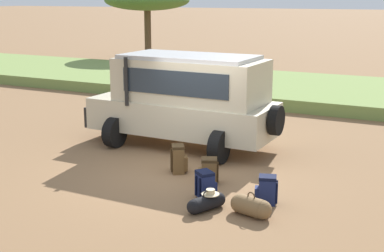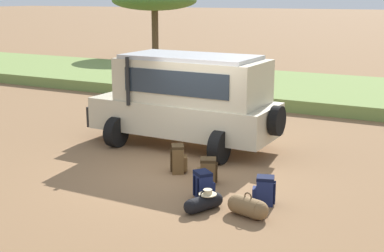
# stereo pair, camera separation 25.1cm
# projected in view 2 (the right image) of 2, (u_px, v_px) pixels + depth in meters

# --- Properties ---
(ground_plane) EXTENTS (320.00, 320.00, 0.00)m
(ground_plane) POSITION_uv_depth(u_px,v_px,m) (178.00, 174.00, 12.08)
(ground_plane) COLOR olive
(grass_bank) EXTENTS (120.00, 7.00, 0.44)m
(grass_bank) POSITION_uv_depth(u_px,v_px,m) (312.00, 90.00, 21.44)
(grass_bank) COLOR olive
(grass_bank) RESTS_ON ground_plane
(safari_vehicle) EXTENTS (5.37, 2.78, 2.44)m
(safari_vehicle) POSITION_uv_depth(u_px,v_px,m) (188.00, 98.00, 14.01)
(safari_vehicle) COLOR beige
(safari_vehicle) RESTS_ON ground_plane
(backpack_beside_front_wheel) EXTENTS (0.48, 0.48, 0.54)m
(backpack_beside_front_wheel) POSITION_uv_depth(u_px,v_px,m) (203.00, 185.00, 10.62)
(backpack_beside_front_wheel) COLOR navy
(backpack_beside_front_wheel) RESTS_ON ground_plane
(backpack_cluster_center) EXTENTS (0.48, 0.39, 0.56)m
(backpack_cluster_center) POSITION_uv_depth(u_px,v_px,m) (264.00, 191.00, 10.26)
(backpack_cluster_center) COLOR navy
(backpack_cluster_center) RESTS_ON ground_plane
(backpack_near_rear_wheel) EXTENTS (0.49, 0.44, 0.55)m
(backpack_near_rear_wheel) POSITION_uv_depth(u_px,v_px,m) (208.00, 171.00, 11.42)
(backpack_near_rear_wheel) COLOR brown
(backpack_near_rear_wheel) RESTS_ON ground_plane
(backpack_outermost) EXTENTS (0.47, 0.47, 0.64)m
(backpack_outermost) POSITION_uv_depth(u_px,v_px,m) (178.00, 159.00, 12.10)
(backpack_outermost) COLOR brown
(backpack_outermost) RESTS_ON ground_plane
(duffel_bag_low_black_case) EXTENTS (0.52, 0.82, 0.39)m
(duffel_bag_low_black_case) POSITION_uv_depth(u_px,v_px,m) (204.00, 203.00, 9.98)
(duffel_bag_low_black_case) COLOR black
(duffel_bag_low_black_case) RESTS_ON ground_plane
(duffel_bag_soft_canvas) EXTENTS (0.83, 0.46, 0.46)m
(duffel_bag_soft_canvas) POSITION_uv_depth(u_px,v_px,m) (248.00, 207.00, 9.71)
(duffel_bag_soft_canvas) COLOR brown
(duffel_bag_soft_canvas) RESTS_ON ground_plane
(acacia_tree_far_left) EXTENTS (5.02, 5.16, 4.27)m
(acacia_tree_far_left) POSITION_uv_depth(u_px,v_px,m) (155.00, 1.00, 31.77)
(acacia_tree_far_left) COLOR brown
(acacia_tree_far_left) RESTS_ON ground_plane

